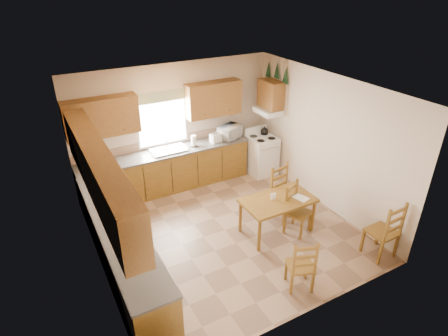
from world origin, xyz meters
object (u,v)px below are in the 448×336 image
microwave (230,132)px  chair_far_right (285,194)px  stove (262,156)px  dining_table (277,215)px  chair_near_right (383,228)px  chair_near_left (301,262)px  chair_far_left (299,210)px

microwave → chair_far_right: 2.18m
stove → microwave: (-0.69, 0.32, 0.62)m
microwave → dining_table: 2.53m
dining_table → chair_near_right: chair_near_right is taller
microwave → chair_far_right: (0.03, -2.11, -0.52)m
chair_near_left → chair_far_right: size_ratio=0.85×
chair_far_left → chair_far_right: size_ratio=0.90×
dining_table → chair_far_right: bearing=36.6°
dining_table → microwave: bearing=81.5°
microwave → chair_far_left: bearing=-114.6°
chair_far_left → microwave: bearing=65.2°
chair_near_right → chair_far_left: 1.43m
chair_far_right → microwave: bearing=80.9°
stove → microwave: size_ratio=1.82×
chair_near_right → chair_far_left: bearing=-55.7°
chair_far_right → chair_near_left: bearing=-129.4°
chair_near_right → chair_far_right: 1.83m
stove → chair_near_left: 3.71m
chair_far_left → chair_near_right: bearing=-78.7°
chair_near_right → chair_far_right: bearing=-66.2°
dining_table → chair_far_left: bearing=-31.5°
microwave → dining_table: microwave is taller
stove → dining_table: 2.33m
stove → chair_near_left: chair_near_left is taller
chair_near_right → dining_table: bearing=-50.8°
dining_table → chair_far_right: 0.52m
stove → microwave: microwave is taller
chair_far_left → stove: bearing=48.4°
chair_far_right → chair_far_left: bearing=-106.8°
chair_far_left → dining_table: bearing=124.4°
chair_near_left → chair_near_right: 1.67m
chair_far_left → chair_far_right: (0.06, 0.49, 0.05)m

